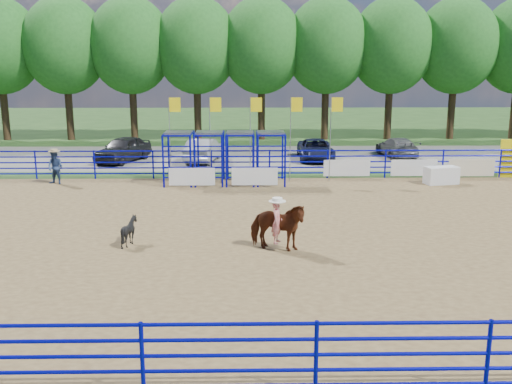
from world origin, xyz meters
The scene contains 14 objects.
ground centered at (0.00, 0.00, 0.00)m, with size 120.00×120.00×0.00m, color #305421.
arena_dirt centered at (0.00, 0.00, 0.01)m, with size 30.00×20.00×0.02m, color olive.
gravel_strip centered at (0.00, 17.00, 0.01)m, with size 40.00×10.00×0.01m, color gray.
announcer_table centered at (8.42, 8.43, 0.45)m, with size 1.60×0.75×0.85m, color silver.
horse_and_rider centered at (-0.24, -1.75, 0.89)m, with size 2.02×1.38×2.40m.
calf centered at (-5.02, -1.09, 0.49)m, with size 0.75×0.85×0.93m, color black.
spectator_cowboy centered at (-10.57, 8.69, 0.89)m, with size 0.96×0.85×1.72m.
car_a centered at (-8.69, 15.49, 0.77)m, with size 1.79×4.44×1.51m, color black.
car_b centered at (-3.80, 15.33, 0.72)m, with size 1.50×4.31×1.42m, color gray.
car_c centered at (3.09, 15.91, 0.64)m, with size 2.09×4.52×1.26m, color #151835.
car_d centered at (8.42, 16.95, 0.63)m, with size 1.72×4.24×1.23m, color #545557.
perimeter_fence centered at (0.00, 0.00, 0.75)m, with size 30.10×20.10×1.50m.
chute_assembly centered at (-1.90, 8.84, 1.26)m, with size 19.32×2.41×4.20m.
treeline centered at (0.00, 26.00, 7.53)m, with size 56.40×6.40×11.24m.
Camera 1 is at (-1.19, -18.97, 5.77)m, focal length 40.00 mm.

